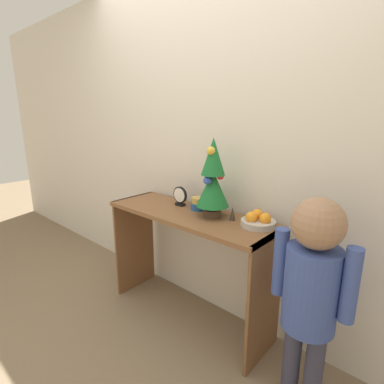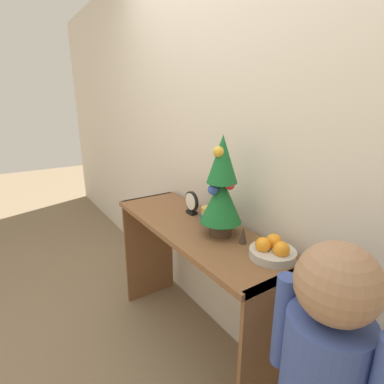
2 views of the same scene
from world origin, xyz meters
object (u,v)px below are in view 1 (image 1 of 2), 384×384
Objects in this scene: figurine at (232,214)px; child_figure at (312,282)px; desk_clock at (180,196)px; fruit_bowl at (258,221)px; mini_tree at (213,179)px; singing_bowl at (198,204)px.

figurine is 0.64m from child_figure.
child_figure reaches higher than figurine.
fruit_bowl is at bearing 0.81° from desk_clock.
child_figure is (0.73, -0.17, -0.37)m from mini_tree.
child_figure is (1.06, -0.20, -0.19)m from desk_clock.
figurine is at bearing 161.55° from child_figure.
figurine is (-0.17, -0.02, 0.01)m from fruit_bowl.
singing_bowl is at bearing 162.52° from mini_tree.
desk_clock is (-0.33, 0.04, -0.19)m from mini_tree.
mini_tree is 3.61× the size of desk_clock.
singing_bowl is 0.74× the size of desk_clock.
mini_tree reaches higher than child_figure.
fruit_bowl is 0.18m from figurine.
mini_tree is at bearing 167.15° from child_figure.
figurine is at bearing -4.14° from singing_bowl.
mini_tree is 0.26m from figurine.
desk_clock reaches higher than fruit_bowl.
child_figure is (0.90, -0.22, -0.16)m from singing_bowl.
fruit_bowl is at bearing 8.43° from mini_tree.
singing_bowl is 0.10× the size of child_figure.
mini_tree reaches higher than desk_clock.
desk_clock is 1.10m from child_figure.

